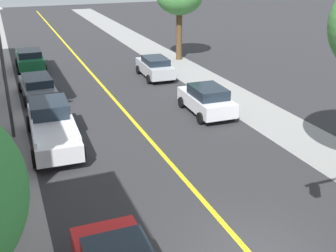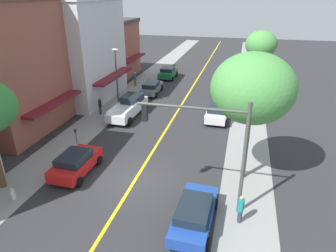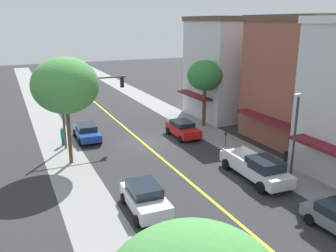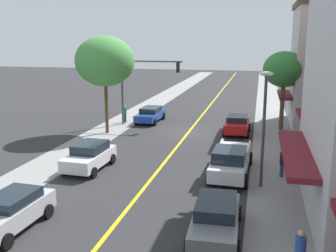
% 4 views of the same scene
% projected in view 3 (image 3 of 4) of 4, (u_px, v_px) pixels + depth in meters
% --- Properties ---
extents(ground_plane, '(140.00, 140.00, 0.00)m').
position_uv_depth(ground_plane, '(144.00, 143.00, 32.42)').
color(ground_plane, '#2D2D30').
extents(sidewalk_left, '(3.19, 126.00, 0.01)m').
position_uv_depth(sidewalk_left, '(211.00, 134.00, 35.21)').
color(sidewalk_left, gray).
rests_on(sidewalk_left, ground).
extents(sidewalk_right, '(3.19, 126.00, 0.01)m').
position_uv_depth(sidewalk_right, '(63.00, 155.00, 29.63)').
color(sidewalk_right, gray).
rests_on(sidewalk_right, ground).
extents(road_centerline_stripe, '(0.20, 126.00, 0.00)m').
position_uv_depth(road_centerline_stripe, '(144.00, 143.00, 32.42)').
color(road_centerline_stripe, yellow).
rests_on(road_centerline_stripe, ground).
extents(pale_office_building, '(12.01, 8.25, 11.07)m').
position_uv_depth(pale_office_building, '(240.00, 67.00, 41.25)').
color(pale_office_building, silver).
rests_on(pale_office_building, ground).
extents(corner_shop_building, '(10.07, 9.57, 11.09)m').
position_uv_depth(corner_shop_building, '(313.00, 80.00, 31.68)').
color(corner_shop_building, '#935142').
rests_on(corner_shop_building, ground).
extents(street_tree_left_near, '(3.62, 3.62, 6.83)m').
position_uv_depth(street_tree_left_near, '(205.00, 76.00, 36.44)').
color(street_tree_left_near, brown).
rests_on(street_tree_left_near, ground).
extents(street_tree_right_corner, '(4.90, 4.90, 8.14)m').
position_uv_depth(street_tree_right_corner, '(65.00, 85.00, 26.33)').
color(street_tree_right_corner, brown).
rests_on(street_tree_right_corner, ground).
extents(fire_hydrant, '(0.44, 0.24, 0.78)m').
position_uv_depth(fire_hydrant, '(187.00, 122.00, 37.99)').
color(fire_hydrant, silver).
rests_on(fire_hydrant, ground).
extents(parking_meter, '(0.12, 0.18, 1.27)m').
position_uv_depth(parking_meter, '(226.00, 137.00, 31.48)').
color(parking_meter, '#4C4C51').
rests_on(parking_meter, ground).
extents(traffic_light_mast, '(5.75, 0.32, 6.42)m').
position_uv_depth(traffic_light_mast, '(83.00, 98.00, 30.71)').
color(traffic_light_mast, '#474C47').
rests_on(traffic_light_mast, ground).
extents(street_lamp, '(0.70, 0.36, 6.21)m').
position_uv_depth(street_lamp, '(295.00, 129.00, 23.36)').
color(street_lamp, '#38383D').
rests_on(street_lamp, ground).
extents(red_sedan_left_curb, '(2.14, 4.14, 1.51)m').
position_uv_depth(red_sedan_left_curb, '(183.00, 129.00, 34.03)').
color(red_sedan_left_curb, red).
rests_on(red_sedan_left_curb, ground).
extents(blue_sedan_right_curb, '(2.16, 4.65, 1.40)m').
position_uv_depth(blue_sedan_right_curb, '(87.00, 132.00, 33.32)').
color(blue_sedan_right_curb, '#1E429E').
rests_on(blue_sedan_right_curb, ground).
extents(white_sedan_right_curb, '(2.19, 4.21, 1.61)m').
position_uv_depth(white_sedan_right_curb, '(145.00, 198.00, 20.67)').
color(white_sedan_right_curb, silver).
rests_on(white_sedan_right_curb, ground).
extents(white_pickup_truck, '(2.36, 6.23, 1.82)m').
position_uv_depth(white_pickup_truck, '(256.00, 167.00, 24.77)').
color(white_pickup_truck, silver).
rests_on(white_pickup_truck, ground).
extents(pedestrian_black_shirt, '(0.30, 0.30, 1.68)m').
position_uv_depth(pedestrian_black_shirt, '(285.00, 159.00, 26.27)').
color(pedestrian_black_shirt, '#33384C').
rests_on(pedestrian_black_shirt, ground).
extents(pedestrian_teal_shirt, '(0.33, 0.33, 1.66)m').
position_uv_depth(pedestrian_teal_shirt, '(63.00, 136.00, 31.66)').
color(pedestrian_teal_shirt, '#33384C').
rests_on(pedestrian_teal_shirt, ground).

